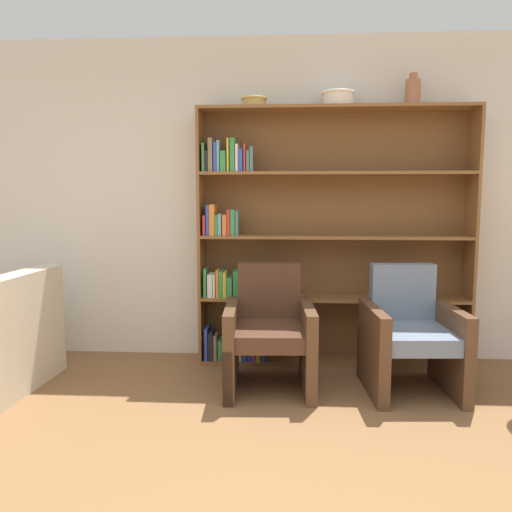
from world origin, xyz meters
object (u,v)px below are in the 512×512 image
at_px(bowl_cream, 254,102).
at_px(armchair_leather, 269,334).
at_px(bookshelf, 310,244).
at_px(armchair_cushioned, 410,336).
at_px(bowl_brass, 338,98).
at_px(vase_tall, 413,92).

relative_size(bowl_cream, armchair_leather, 0.24).
bearing_deg(bookshelf, armchair_leather, -117.95).
bearing_deg(armchair_leather, bowl_cream, -78.25).
bearing_deg(bowl_cream, armchair_cushioned, -26.14).
height_order(bookshelf, armchair_cushioned, bookshelf).
bearing_deg(bowl_cream, armchair_leather, -75.45).
xyz_separation_m(bowl_brass, armchair_leather, (-0.53, -0.58, -1.80)).
relative_size(bowl_brass, armchair_leather, 0.30).
distance_m(bowl_brass, vase_tall, 0.59).
distance_m(bowl_cream, vase_tall, 1.27).
relative_size(bowl_brass, armchair_cushioned, 0.30).
bearing_deg(vase_tall, bookshelf, 178.19).
bearing_deg(armchair_leather, bowl_brass, -135.43).
height_order(bookshelf, vase_tall, vase_tall).
xyz_separation_m(bowl_cream, armchair_cushioned, (1.18, -0.58, -1.78)).
bearing_deg(vase_tall, bowl_cream, 180.00).
distance_m(vase_tall, armchair_leather, 2.23).
bearing_deg(bowl_cream, bookshelf, 3.09).
bearing_deg(armchair_leather, bookshelf, -120.75).
xyz_separation_m(bookshelf, bowl_cream, (-0.47, -0.03, 1.16)).
distance_m(bookshelf, bowl_brass, 1.20).
height_order(vase_tall, armchair_leather, vase_tall).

